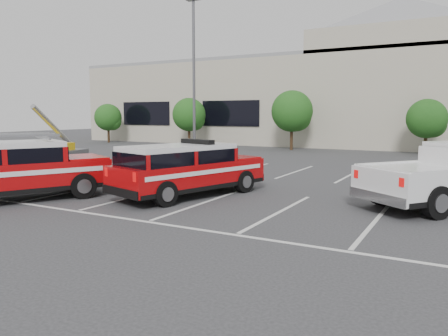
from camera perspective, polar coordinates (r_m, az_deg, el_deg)
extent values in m
plane|color=#2E2E30|center=(14.34, -2.85, -4.63)|extent=(120.00, 120.00, 0.00)
cube|color=silver|center=(18.26, 4.59, -2.11)|extent=(23.00, 15.00, 0.01)
cube|color=#B4AD98|center=(44.58, 19.49, 8.03)|extent=(60.00, 15.00, 8.00)
cube|color=gray|center=(44.87, 19.71, 13.33)|extent=(60.00, 15.00, 0.30)
cube|color=#B4AD98|center=(43.22, 22.13, 14.63)|extent=(14.00, 12.00, 2.00)
pyramid|color=gray|center=(43.66, 22.30, 18.00)|extent=(15.98, 15.98, 3.20)
cylinder|color=#3F2B19|center=(46.97, -14.84, 4.16)|extent=(0.24, 0.24, 1.51)
sphere|color=#124111|center=(46.92, -14.91, 6.42)|extent=(2.77, 2.77, 2.77)
sphere|color=#124111|center=(46.79, -14.37, 5.92)|extent=(1.85, 1.85, 1.85)
cylinder|color=#3F2B19|center=(40.72, -4.57, 4.09)|extent=(0.24, 0.24, 1.67)
sphere|color=#124111|center=(40.66, -4.60, 6.97)|extent=(3.07, 3.07, 3.07)
sphere|color=#124111|center=(40.62, -3.96, 6.32)|extent=(2.05, 2.05, 2.05)
cylinder|color=#3F2B19|center=(36.19, 8.80, 3.80)|extent=(0.24, 0.24, 1.84)
sphere|color=#124111|center=(36.14, 8.87, 7.35)|extent=(3.37, 3.37, 3.37)
sphere|color=#124111|center=(36.19, 9.56, 6.53)|extent=(2.24, 2.24, 2.24)
cylinder|color=#3F2B19|center=(34.10, 24.80, 2.77)|extent=(0.24, 0.24, 1.51)
sphere|color=#124111|center=(34.03, 24.96, 5.87)|extent=(2.77, 2.77, 2.77)
sphere|color=#124111|center=(34.21, 25.61, 5.14)|extent=(1.85, 1.85, 1.85)
cube|color=#59595E|center=(28.60, -3.87, 1.39)|extent=(0.60, 0.60, 0.20)
cylinder|color=#59595E|center=(28.54, -3.95, 11.22)|extent=(0.18, 0.18, 10.00)
cube|color=#A4070A|center=(15.64, -4.49, -0.75)|extent=(3.61, 6.05, 0.87)
cube|color=black|center=(15.24, -6.00, 1.54)|extent=(2.98, 4.41, 0.46)
cube|color=silver|center=(15.22, -6.02, 2.70)|extent=(2.92, 4.32, 0.17)
cube|color=black|center=(15.77, -3.50, 3.48)|extent=(1.55, 0.72, 0.16)
cube|color=#A4070A|center=(16.38, -25.15, -0.82)|extent=(4.56, 6.10, 0.94)
cube|color=black|center=(16.23, -27.23, 1.54)|extent=(3.60, 4.42, 0.49)
cube|color=#59595E|center=(22.86, -22.10, 0.65)|extent=(3.08, 4.15, 1.14)
cube|color=yellow|center=(22.80, -22.18, 2.46)|extent=(2.14, 2.60, 0.41)
cylinder|color=#A5A5A8|center=(23.24, -21.37, 5.00)|extent=(0.95, 2.99, 2.22)
cube|color=#59595E|center=(22.99, -27.22, -0.09)|extent=(1.30, 1.45, 0.72)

